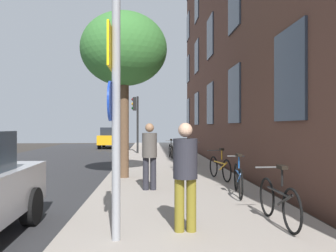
{
  "coord_description": "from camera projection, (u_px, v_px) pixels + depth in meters",
  "views": [
    {
      "loc": [
        0.34,
        -0.56,
        1.7
      ],
      "look_at": [
        0.91,
        10.05,
        1.72
      ],
      "focal_mm": 37.53,
      "sensor_mm": 36.0,
      "label": 1
    }
  ],
  "objects": [
    {
      "name": "ground_plane",
      "position": [
        87.0,
        165.0,
        15.38
      ],
      "size": [
        41.8,
        41.8,
        0.0
      ],
      "primitive_type": "plane",
      "color": "#332D28"
    },
    {
      "name": "road_asphalt",
      "position": [
        38.0,
        165.0,
        15.27
      ],
      "size": [
        7.0,
        38.0,
        0.01
      ],
      "primitive_type": "cube",
      "color": "#2D2D30",
      "rests_on": "ground"
    },
    {
      "name": "sidewalk",
      "position": [
        166.0,
        163.0,
        15.57
      ],
      "size": [
        4.2,
        38.0,
        0.12
      ],
      "primitive_type": "cube",
      "color": "#9E9389",
      "rests_on": "ground"
    },
    {
      "name": "sign_post",
      "position": [
        114.0,
        103.0,
        4.88
      ],
      "size": [
        0.15,
        0.6,
        3.47
      ],
      "color": "gray",
      "rests_on": "sidewalk"
    },
    {
      "name": "traffic_light",
      "position": [
        136.0,
        114.0,
        20.88
      ],
      "size": [
        0.43,
        0.24,
        3.38
      ],
      "color": "black",
      "rests_on": "sidewalk"
    },
    {
      "name": "tree_near",
      "position": [
        124.0,
        50.0,
        10.9
      ],
      "size": [
        2.68,
        2.68,
        5.13
      ],
      "color": "brown",
      "rests_on": "sidewalk"
    },
    {
      "name": "bicycle_0",
      "position": [
        278.0,
        201.0,
        5.65
      ],
      "size": [
        0.42,
        1.72,
        0.97
      ],
      "color": "black",
      "rests_on": "sidewalk"
    },
    {
      "name": "bicycle_1",
      "position": [
        238.0,
        179.0,
        8.05
      ],
      "size": [
        0.43,
        1.67,
        0.97
      ],
      "color": "black",
      "rests_on": "sidewalk"
    },
    {
      "name": "bicycle_2",
      "position": [
        220.0,
        167.0,
        10.44
      ],
      "size": [
        0.46,
        1.71,
        0.94
      ],
      "color": "black",
      "rests_on": "sidewalk"
    },
    {
      "name": "bicycle_3",
      "position": [
        178.0,
        160.0,
        12.78
      ],
      "size": [
        0.42,
        1.66,
        0.95
      ],
      "color": "black",
      "rests_on": "sidewalk"
    },
    {
      "name": "bicycle_4",
      "position": [
        194.0,
        154.0,
        15.23
      ],
      "size": [
        0.56,
        1.75,
        0.99
      ],
      "color": "black",
      "rests_on": "sidewalk"
    },
    {
      "name": "bicycle_5",
      "position": [
        171.0,
        151.0,
        17.58
      ],
      "size": [
        0.42,
        1.65,
        0.96
      ],
      "color": "black",
      "rests_on": "sidewalk"
    },
    {
      "name": "pedestrian_0",
      "position": [
        185.0,
        169.0,
        5.27
      ],
      "size": [
        0.5,
        0.5,
        1.64
      ],
      "color": "olive",
      "rests_on": "sidewalk"
    },
    {
      "name": "pedestrian_1",
      "position": [
        150.0,
        152.0,
        8.74
      ],
      "size": [
        0.38,
        0.38,
        1.66
      ],
      "color": "#26262D",
      "rests_on": "sidewalk"
    },
    {
      "name": "car_1",
      "position": [
        113.0,
        137.0,
        27.68
      ],
      "size": [
        1.96,
        4.03,
        1.62
      ],
      "color": "orange",
      "rests_on": "road_asphalt"
    }
  ]
}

